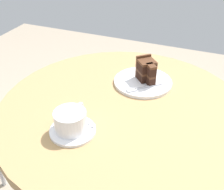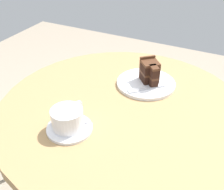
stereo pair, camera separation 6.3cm
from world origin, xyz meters
The scene contains 8 objects.
cafe_table centered at (0.00, 0.00, 0.62)m, with size 0.87×0.87×0.73m.
saucer centered at (-0.18, 0.10, 0.74)m, with size 0.14×0.14×0.01m.
coffee_cup centered at (-0.18, 0.10, 0.78)m, with size 0.13×0.10×0.06m.
teaspoon centered at (-0.14, 0.07, 0.74)m, with size 0.02×0.10×0.00m.
cake_plate centered at (0.17, -0.02, 0.74)m, with size 0.22×0.22×0.01m.
cake_slice centered at (0.18, -0.03, 0.79)m, with size 0.10×0.09×0.09m.
fork centered at (0.11, -0.03, 0.75)m, with size 0.11×0.12×0.00m.
napkin centered at (0.16, -0.02, 0.74)m, with size 0.21×0.21×0.00m.
Camera 2 is at (-0.71, -0.31, 1.31)m, focal length 45.00 mm.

